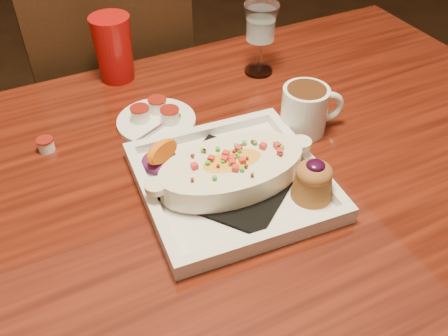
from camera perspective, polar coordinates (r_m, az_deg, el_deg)
name	(u,v)px	position (r m, az deg, el deg)	size (l,w,h in m)	color
table	(205,216)	(0.94, -2.24, -5.48)	(1.50, 0.90, 0.75)	maroon
chair_far	(115,110)	(1.50, -12.31, 6.51)	(0.42, 0.42, 0.93)	black
plate	(237,175)	(0.83, 1.48, -0.77)	(0.32, 0.32, 0.08)	white
coffee_mug	(306,108)	(0.97, 9.37, 6.78)	(0.12, 0.09, 0.09)	white
goblet	(261,27)	(1.12, 4.21, 15.82)	(0.08, 0.08, 0.16)	silver
saucer	(156,119)	(1.00, -7.77, 5.56)	(0.16, 0.16, 0.11)	white
creamer_loose	(46,144)	(0.98, -19.70, 2.55)	(0.03, 0.03, 0.02)	white
red_tumbler	(114,49)	(1.13, -12.50, 13.17)	(0.09, 0.09, 0.14)	#A60D0B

